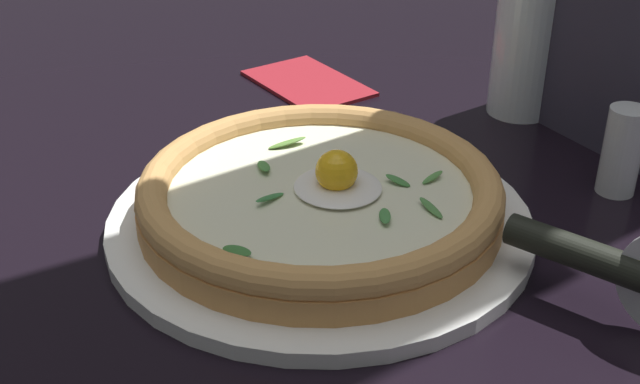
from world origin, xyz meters
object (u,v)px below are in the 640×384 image
(pizza_cutter, at_px, (607,263))
(pepper_shaker, at_px, (622,151))
(folded_napkin, at_px, (308,82))
(pizza, at_px, (320,194))
(drinking_glass, at_px, (525,58))

(pizza_cutter, xyz_separation_m, pepper_shaker, (-0.09, 0.15, -0.00))
(pizza_cutter, distance_m, pepper_shaker, 0.18)
(folded_napkin, bearing_deg, pizza_cutter, -11.44)
(pepper_shaker, bearing_deg, pizza, -114.31)
(pizza, height_order, folded_napkin, pizza)
(folded_napkin, xyz_separation_m, pepper_shaker, (0.35, 0.06, 0.03))
(folded_napkin, relative_size, pepper_shaker, 1.85)
(pizza_cutter, height_order, drinking_glass, drinking_glass)
(pizza, height_order, pepper_shaker, pepper_shaker)
(pizza_cutter, distance_m, drinking_glass, 0.33)
(pizza, distance_m, drinking_glass, 0.30)
(pizza, bearing_deg, pepper_shaker, 65.69)
(pizza_cutter, relative_size, pepper_shaker, 2.03)
(pizza, distance_m, folded_napkin, 0.30)
(pizza, relative_size, pepper_shaker, 3.68)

